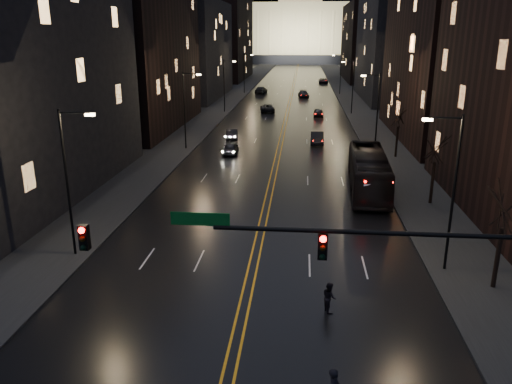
% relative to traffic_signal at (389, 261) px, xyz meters
% --- Properties ---
extents(ground, '(900.00, 900.00, 0.00)m').
position_rel_traffic_signal_xyz_m(ground, '(-5.91, 0.00, -5.10)').
color(ground, black).
rests_on(ground, ground).
extents(road, '(20.00, 320.00, 0.02)m').
position_rel_traffic_signal_xyz_m(road, '(-5.91, 130.00, -5.09)').
color(road, black).
rests_on(road, ground).
extents(sidewalk_left, '(8.00, 320.00, 0.16)m').
position_rel_traffic_signal_xyz_m(sidewalk_left, '(-19.91, 130.00, -5.02)').
color(sidewalk_left, black).
rests_on(sidewalk_left, ground).
extents(sidewalk_right, '(8.00, 320.00, 0.16)m').
position_rel_traffic_signal_xyz_m(sidewalk_right, '(8.09, 130.00, -5.02)').
color(sidewalk_right, black).
rests_on(sidewalk_right, ground).
extents(center_line, '(0.62, 320.00, 0.01)m').
position_rel_traffic_signal_xyz_m(center_line, '(-5.91, 130.00, -5.08)').
color(center_line, orange).
rests_on(center_line, road).
extents(building_left_near, '(12.00, 28.00, 22.00)m').
position_rel_traffic_signal_xyz_m(building_left_near, '(-26.91, 22.00, 5.90)').
color(building_left_near, black).
rests_on(building_left_near, ground).
extents(building_left_mid, '(12.00, 30.00, 28.00)m').
position_rel_traffic_signal_xyz_m(building_left_mid, '(-26.91, 54.00, 8.90)').
color(building_left_mid, black).
rests_on(building_left_mid, ground).
extents(building_left_far, '(12.00, 34.00, 20.00)m').
position_rel_traffic_signal_xyz_m(building_left_far, '(-26.91, 92.00, 4.90)').
color(building_left_far, black).
rests_on(building_left_far, ground).
extents(building_left_dist, '(12.00, 40.00, 24.00)m').
position_rel_traffic_signal_xyz_m(building_left_dist, '(-26.91, 140.00, 6.90)').
color(building_left_dist, black).
rests_on(building_left_dist, ground).
extents(building_right_mid, '(12.00, 34.00, 26.00)m').
position_rel_traffic_signal_xyz_m(building_right_mid, '(15.09, 92.00, 7.90)').
color(building_right_mid, black).
rests_on(building_right_mid, ground).
extents(building_right_dist, '(12.00, 40.00, 22.00)m').
position_rel_traffic_signal_xyz_m(building_right_dist, '(15.09, 140.00, 5.90)').
color(building_right_dist, black).
rests_on(building_right_dist, ground).
extents(capitol, '(90.00, 50.00, 58.50)m').
position_rel_traffic_signal_xyz_m(capitol, '(-5.91, 250.00, 12.05)').
color(capitol, black).
rests_on(capitol, ground).
extents(traffic_signal, '(17.29, 0.45, 7.00)m').
position_rel_traffic_signal_xyz_m(traffic_signal, '(0.00, 0.00, 0.00)').
color(traffic_signal, black).
rests_on(traffic_signal, ground).
extents(streetlamp_right_near, '(2.13, 0.25, 9.00)m').
position_rel_traffic_signal_xyz_m(streetlamp_right_near, '(4.91, 10.00, -0.02)').
color(streetlamp_right_near, black).
rests_on(streetlamp_right_near, ground).
extents(streetlamp_left_near, '(2.13, 0.25, 9.00)m').
position_rel_traffic_signal_xyz_m(streetlamp_left_near, '(-16.72, 10.00, -0.02)').
color(streetlamp_left_near, black).
rests_on(streetlamp_left_near, ground).
extents(streetlamp_right_mid, '(2.13, 0.25, 9.00)m').
position_rel_traffic_signal_xyz_m(streetlamp_right_mid, '(4.91, 40.00, -0.02)').
color(streetlamp_right_mid, black).
rests_on(streetlamp_right_mid, ground).
extents(streetlamp_left_mid, '(2.13, 0.25, 9.00)m').
position_rel_traffic_signal_xyz_m(streetlamp_left_mid, '(-16.72, 40.00, -0.02)').
color(streetlamp_left_mid, black).
rests_on(streetlamp_left_mid, ground).
extents(streetlamp_right_far, '(2.13, 0.25, 9.00)m').
position_rel_traffic_signal_xyz_m(streetlamp_right_far, '(4.91, 70.00, -0.02)').
color(streetlamp_right_far, black).
rests_on(streetlamp_right_far, ground).
extents(streetlamp_left_far, '(2.13, 0.25, 9.00)m').
position_rel_traffic_signal_xyz_m(streetlamp_left_far, '(-16.72, 70.00, -0.02)').
color(streetlamp_left_far, black).
rests_on(streetlamp_left_far, ground).
extents(streetlamp_right_dist, '(2.13, 0.25, 9.00)m').
position_rel_traffic_signal_xyz_m(streetlamp_right_dist, '(4.91, 100.00, -0.02)').
color(streetlamp_right_dist, black).
rests_on(streetlamp_right_dist, ground).
extents(streetlamp_left_dist, '(2.13, 0.25, 9.00)m').
position_rel_traffic_signal_xyz_m(streetlamp_left_dist, '(-16.72, 100.00, -0.02)').
color(streetlamp_left_dist, black).
rests_on(streetlamp_left_dist, ground).
extents(tree_right_near, '(2.40, 2.40, 6.65)m').
position_rel_traffic_signal_xyz_m(tree_right_near, '(7.09, 8.00, -0.58)').
color(tree_right_near, black).
rests_on(tree_right_near, ground).
extents(tree_right_mid, '(2.40, 2.40, 6.65)m').
position_rel_traffic_signal_xyz_m(tree_right_mid, '(7.09, 22.00, -0.58)').
color(tree_right_mid, black).
rests_on(tree_right_mid, ground).
extents(tree_right_far, '(2.40, 2.40, 6.65)m').
position_rel_traffic_signal_xyz_m(tree_right_far, '(7.09, 38.00, -0.58)').
color(tree_right_far, black).
rests_on(tree_right_far, ground).
extents(bus, '(3.64, 12.75, 3.51)m').
position_rel_traffic_signal_xyz_m(bus, '(2.50, 25.12, -3.35)').
color(bus, black).
rests_on(bus, ground).
extents(oncoming_car_a, '(1.80, 4.12, 1.38)m').
position_rel_traffic_signal_xyz_m(oncoming_car_a, '(-11.31, 38.28, -4.41)').
color(oncoming_car_a, black).
rests_on(oncoming_car_a, ground).
extents(oncoming_car_b, '(1.83, 4.24, 1.36)m').
position_rel_traffic_signal_xyz_m(oncoming_car_b, '(-12.33, 46.91, -4.42)').
color(oncoming_car_b, black).
rests_on(oncoming_car_b, ground).
extents(oncoming_car_c, '(2.94, 5.36, 1.42)m').
position_rel_traffic_signal_xyz_m(oncoming_car_c, '(-9.45, 71.32, -4.39)').
color(oncoming_car_c, black).
rests_on(oncoming_car_c, ground).
extents(oncoming_car_d, '(2.85, 5.72, 1.60)m').
position_rel_traffic_signal_xyz_m(oncoming_car_d, '(-13.02, 100.39, -4.30)').
color(oncoming_car_d, black).
rests_on(oncoming_car_d, ground).
extents(receding_car_a, '(1.62, 4.55, 1.49)m').
position_rel_traffic_signal_xyz_m(receding_car_a, '(-1.37, 44.80, -4.36)').
color(receding_car_a, black).
rests_on(receding_car_a, ground).
extents(receding_car_b, '(1.68, 4.01, 1.36)m').
position_rel_traffic_signal_xyz_m(receding_car_b, '(-0.62, 66.72, -4.43)').
color(receding_car_b, black).
rests_on(receding_car_b, ground).
extents(receding_car_c, '(2.59, 5.30, 1.48)m').
position_rel_traffic_signal_xyz_m(receding_car_c, '(-3.14, 93.20, -4.36)').
color(receding_car_c, black).
rests_on(receding_car_c, ground).
extents(receding_car_d, '(2.55, 5.29, 1.45)m').
position_rel_traffic_signal_xyz_m(receding_car_d, '(2.35, 127.56, -4.38)').
color(receding_car_d, black).
rests_on(receding_car_d, ground).
extents(pedestrian_b, '(0.64, 0.85, 1.55)m').
position_rel_traffic_signal_xyz_m(pedestrian_b, '(-1.72, 4.95, -4.33)').
color(pedestrian_b, black).
rests_on(pedestrian_b, ground).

